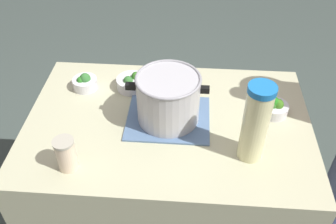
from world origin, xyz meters
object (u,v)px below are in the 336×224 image
cooking_pot (167,98)px  lemonade_pitcher (255,123)px  broccoli_bowl_center (85,82)px  broccoli_bowl_front (132,83)px  mason_jar (66,154)px  broccoli_bowl_back (274,107)px

cooking_pot → lemonade_pitcher: size_ratio=1.02×
lemonade_pitcher → broccoli_bowl_center: lemonade_pitcher is taller
cooking_pot → broccoli_bowl_center: 0.44m
broccoli_bowl_front → lemonade_pitcher: bearing=-37.0°
mason_jar → broccoli_bowl_center: 0.47m
mason_jar → broccoli_bowl_center: size_ratio=1.19×
cooking_pot → broccoli_bowl_back: cooking_pot is taller
cooking_pot → mason_jar: bearing=-139.9°
cooking_pot → lemonade_pitcher: lemonade_pitcher is taller
cooking_pot → broccoli_bowl_back: (0.44, 0.07, -0.08)m
mason_jar → broccoli_bowl_back: 0.85m
broccoli_bowl_center → broccoli_bowl_back: bearing=-8.0°
cooking_pot → mason_jar: size_ratio=2.48×
broccoli_bowl_front → mason_jar: bearing=-108.4°
broccoli_bowl_back → broccoli_bowl_center: bearing=172.0°
lemonade_pitcher → cooking_pot: bearing=151.3°
cooking_pot → broccoli_bowl_front: cooking_pot is taller
cooking_pot → broccoli_bowl_back: 0.45m
cooking_pot → broccoli_bowl_front: size_ratio=2.38×
broccoli_bowl_back → cooking_pot: bearing=-171.4°
mason_jar → lemonade_pitcher: bearing=9.3°
cooking_pot → broccoli_bowl_center: (-0.39, 0.18, -0.08)m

